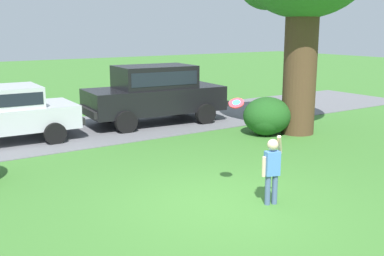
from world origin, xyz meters
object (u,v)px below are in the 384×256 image
Objects in this scene: parked_suv at (155,91)px; frisbee at (236,103)px; child_thrower at (272,166)px; parked_sedan at (0,113)px.

frisbee is at bearing -107.29° from parked_suv.
parked_suv is 7.80m from child_thrower.
parked_sedan is 3.47× the size of child_thrower.
parked_sedan is at bearing 111.65° from child_thrower.
parked_suv reaches higher than child_thrower.
child_thrower is at bearing -103.78° from parked_suv.
parked_suv is at bearing 72.71° from frisbee.
parked_suv reaches higher than frisbee.
parked_sedan reaches higher than child_thrower.
parked_sedan is at bearing -179.97° from parked_suv.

